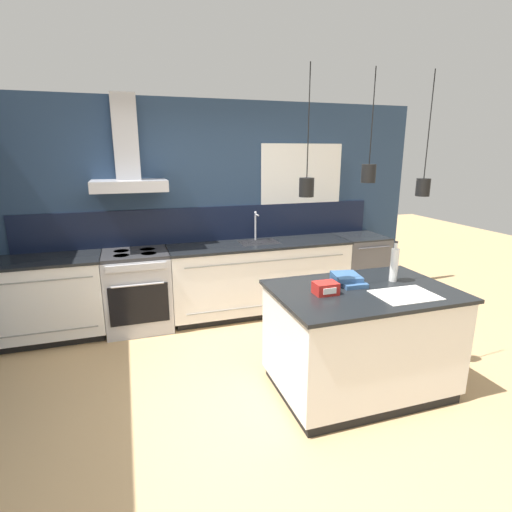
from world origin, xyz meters
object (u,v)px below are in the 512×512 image
at_px(dishwasher, 358,268).
at_px(bottle_on_island, 394,264).
at_px(oven_range, 138,290).
at_px(book_stack, 348,279).
at_px(red_supply_box, 326,288).

distance_m(dishwasher, bottle_on_island, 2.03).
xyz_separation_m(oven_range, book_stack, (1.70, -1.70, 0.49)).
height_order(dishwasher, book_stack, book_stack).
bearing_deg(dishwasher, red_supply_box, -128.75).
bearing_deg(bottle_on_island, oven_range, 140.02).
relative_size(oven_range, red_supply_box, 4.93).
xyz_separation_m(oven_range, red_supply_box, (1.39, -1.88, 0.50)).
height_order(oven_range, red_supply_box, red_supply_box).
distance_m(oven_range, red_supply_box, 2.39).
bearing_deg(bottle_on_island, red_supply_box, -171.03).
height_order(oven_range, bottle_on_island, bottle_on_island).
distance_m(dishwasher, book_stack, 2.14).
height_order(bottle_on_island, red_supply_box, bottle_on_island).
xyz_separation_m(dishwasher, red_supply_box, (-1.51, -1.88, 0.50)).
bearing_deg(book_stack, dishwasher, 54.70).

